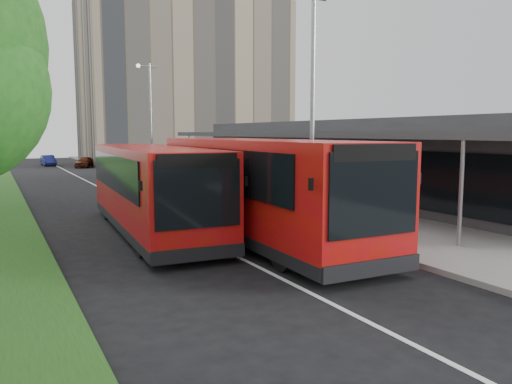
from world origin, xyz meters
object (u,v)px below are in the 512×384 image
Objects in this scene: bollard at (177,174)px; car_near at (85,162)px; lamp_post_near at (311,94)px; car_far at (48,160)px; litter_bin at (243,189)px; bus_main at (259,189)px; bus_second at (152,189)px; lamp_post_far at (150,114)px.

car_near is (-2.59, 19.98, -0.16)m from bollard.
lamp_post_near is 2.42× the size of car_far.
litter_bin is (1.32, 8.02, -4.17)m from lamp_post_near.
bus_main is 14.26× the size of litter_bin.
car_near is at bearing 93.01° from lamp_post_near.
car_near is at bearing 97.39° from bollard.
bus_main is 9.75m from litter_bin.
bus_main reaches higher than litter_bin.
lamp_post_near is at bearing -87.12° from car_far.
litter_bin is (6.52, 6.24, -0.95)m from bus_second.
lamp_post_far is at bearing 100.61° from bollard.
lamp_post_near and lamp_post_far have the same top height.
car_near is (-1.91, 16.36, -4.17)m from lamp_post_far.
bus_main is 37.27m from car_near.
lamp_post_far is 19.23m from bus_second.
car_far reaches higher than litter_bin.
lamp_post_near reaches higher than bus_second.
bus_second is (-5.19, -18.23, -3.23)m from lamp_post_far.
bus_main is 1.08× the size of bus_second.
bus_main reaches higher than bollard.
litter_bin is 0.71× the size of bollard.
car_near is (0.61, 37.25, -1.08)m from bus_main.
car_far is (-4.82, 40.96, -4.17)m from lamp_post_near.
bollard is 0.34× the size of car_far.
bus_main is at bearing -41.31° from bus_second.
lamp_post_far is 7.23× the size of bollard.
litter_bin is 8.40m from bollard.
bollard reaches higher than litter_bin.
car_near is at bearing 90.56° from bus_main.
lamp_post_near is 4.09m from bus_main.
lamp_post_far reaches higher than bus_second.
litter_bin is at bearing -83.69° from lamp_post_far.
bus_second is 15.77m from bollard.
bollard reaches higher than car_far.
bus_second is (-5.19, 1.77, -3.23)m from lamp_post_near.
car_far is at bearing 96.71° from lamp_post_near.
lamp_post_near is 1.00× the size of lamp_post_far.
lamp_post_far is 10.12× the size of litter_bin.
bollard is at bearing 94.43° from litter_bin.
bollard is 25.18m from car_far.
lamp_post_far is at bearing 77.59° from bus_second.
bus_main is at bearing -66.53° from car_near.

